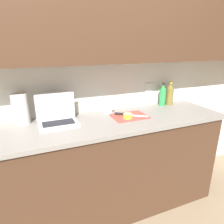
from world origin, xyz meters
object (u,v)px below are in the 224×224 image
at_px(bottle_green_soda, 163,95).
at_px(cutting_board, 130,116).
at_px(laptop, 57,117).
at_px(knife, 125,114).
at_px(paper_towel_roll, 21,109).
at_px(bottle_oil_tall, 170,94).
at_px(measuring_cup, 108,108).
at_px(lemon_half_cut, 128,116).

bearing_deg(bottle_green_soda, cutting_board, -158.82).
xyz_separation_m(laptop, cutting_board, (0.64, -0.08, -0.05)).
xyz_separation_m(knife, bottle_green_soda, (0.52, 0.16, 0.10)).
height_order(bottle_green_soda, paper_towel_roll, paper_towel_roll).
bearing_deg(cutting_board, paper_towel_roll, 168.09).
distance_m(bottle_oil_tall, paper_towel_roll, 1.50).
height_order(laptop, cutting_board, laptop).
bearing_deg(measuring_cup, lemon_half_cut, -63.30).
xyz_separation_m(bottle_oil_tall, paper_towel_roll, (-1.50, 0.00, 0.01)).
height_order(bottle_green_soda, measuring_cup, bottle_green_soda).
relative_size(cutting_board, measuring_cup, 2.90).
distance_m(laptop, bottle_oil_tall, 1.23).
bearing_deg(bottle_oil_tall, lemon_half_cut, -159.60).
distance_m(laptop, lemon_half_cut, 0.61).
distance_m(lemon_half_cut, bottle_green_soda, 0.59).
bearing_deg(lemon_half_cut, knife, 80.48).
xyz_separation_m(laptop, measuring_cup, (0.49, 0.08, -0.00)).
bearing_deg(lemon_half_cut, bottle_oil_tall, 20.40).
height_order(laptop, paper_towel_roll, paper_towel_roll).
xyz_separation_m(cutting_board, bottle_oil_tall, (0.59, 0.19, 0.11)).
bearing_deg(bottle_green_soda, knife, -163.04).
bearing_deg(knife, cutting_board, -14.33).
bearing_deg(knife, lemon_half_cut, -66.55).
distance_m(lemon_half_cut, measuring_cup, 0.24).
bearing_deg(lemon_half_cut, bottle_green_soda, 23.61).
relative_size(bottle_green_soda, bottle_oil_tall, 0.97).
height_order(bottle_oil_tall, paper_towel_roll, same).
distance_m(lemon_half_cut, bottle_oil_tall, 0.68).
bearing_deg(bottle_green_soda, measuring_cup, -177.85).
bearing_deg(lemon_half_cut, cutting_board, 45.61).
relative_size(lemon_half_cut, bottle_oil_tall, 0.31).
height_order(knife, bottle_oil_tall, bottle_oil_tall).
xyz_separation_m(lemon_half_cut, bottle_green_soda, (0.53, 0.23, 0.09)).
bearing_deg(laptop, lemon_half_cut, -12.58).
bearing_deg(laptop, cutting_board, -8.07).
xyz_separation_m(knife, bottle_oil_tall, (0.62, 0.16, 0.10)).
xyz_separation_m(knife, paper_towel_roll, (-0.88, 0.16, 0.11)).
relative_size(bottle_oil_tall, paper_towel_roll, 1.00).
bearing_deg(paper_towel_roll, bottle_oil_tall, -0.05).
relative_size(knife, paper_towel_roll, 1.08).
bearing_deg(bottle_oil_tall, paper_towel_roll, 179.95).
bearing_deg(knife, bottle_oil_tall, 47.47).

